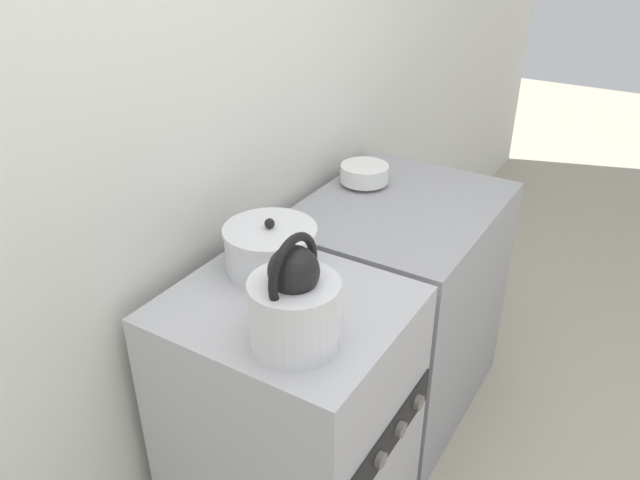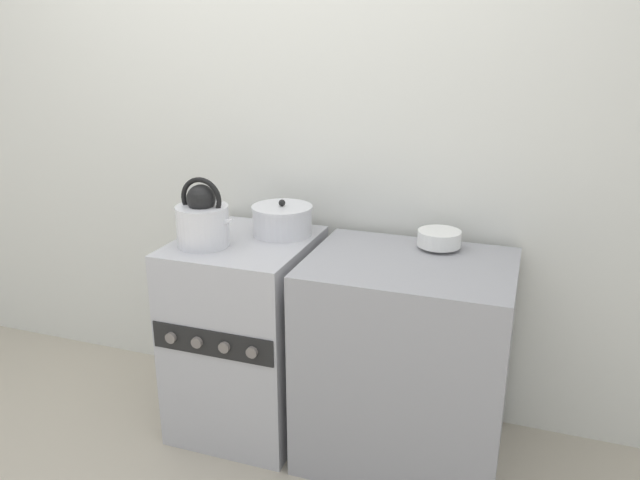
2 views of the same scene
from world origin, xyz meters
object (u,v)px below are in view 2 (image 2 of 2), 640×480
object	(u,v)px
kettle	(203,220)
stove	(247,333)
enamel_bowl	(439,239)
cooking_pot	(282,220)

from	to	relation	value
kettle	stove	bearing A→B (deg)	41.92
enamel_bowl	cooking_pot	bearing A→B (deg)	-175.15
kettle	cooking_pot	size ratio (longest dim) A/B	1.09
cooking_pot	enamel_bowl	distance (m)	0.66
cooking_pot	enamel_bowl	bearing A→B (deg)	4.85
kettle	cooking_pot	distance (m)	0.34
stove	enamel_bowl	size ratio (longest dim) A/B	4.95
stove	enamel_bowl	distance (m)	0.92
stove	cooking_pot	world-z (taller)	cooking_pot
kettle	cooking_pot	bearing A→B (deg)	44.92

